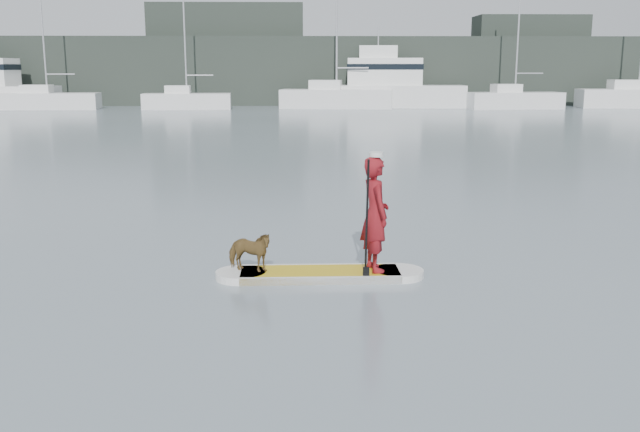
{
  "coord_description": "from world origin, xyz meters",
  "views": [
    {
      "loc": [
        -2.96,
        -13.52,
        3.25
      ],
      "look_at": [
        -2.72,
        -2.68,
        1.0
      ],
      "focal_mm": 40.0,
      "sensor_mm": 36.0,
      "label": 1
    }
  ],
  "objects_px": {
    "motor_yacht_a": "(392,85)",
    "sailboat_f": "(637,96)",
    "sailboat_b": "(47,99)",
    "paddleboard": "(320,274)",
    "sailboat_e": "(514,99)",
    "paddler": "(375,214)",
    "dog": "(249,251)",
    "sailboat_d": "(336,96)",
    "sailboat_c": "(186,100)"
  },
  "relations": [
    {
      "from": "sailboat_b",
      "to": "paddleboard",
      "type": "bearing_deg",
      "value": -70.02
    },
    {
      "from": "sailboat_c",
      "to": "dog",
      "type": "bearing_deg",
      "value": -83.96
    },
    {
      "from": "sailboat_b",
      "to": "sailboat_e",
      "type": "bearing_deg",
      "value": -3.81
    },
    {
      "from": "sailboat_b",
      "to": "sailboat_f",
      "type": "xyz_separation_m",
      "value": [
        48.63,
        1.25,
        0.15
      ]
    },
    {
      "from": "sailboat_c",
      "to": "motor_yacht_a",
      "type": "distance_m",
      "value": 17.19
    },
    {
      "from": "sailboat_e",
      "to": "sailboat_f",
      "type": "xyz_separation_m",
      "value": [
        10.75,
        1.31,
        0.19
      ]
    },
    {
      "from": "paddler",
      "to": "dog",
      "type": "bearing_deg",
      "value": 77.01
    },
    {
      "from": "sailboat_b",
      "to": "sailboat_c",
      "type": "xyz_separation_m",
      "value": [
        11.17,
        0.1,
        -0.08
      ]
    },
    {
      "from": "sailboat_d",
      "to": "sailboat_e",
      "type": "height_order",
      "value": "sailboat_d"
    },
    {
      "from": "dog",
      "to": "sailboat_f",
      "type": "xyz_separation_m",
      "value": [
        28.8,
        48.97,
        0.54
      ]
    },
    {
      "from": "sailboat_c",
      "to": "motor_yacht_a",
      "type": "height_order",
      "value": "sailboat_c"
    },
    {
      "from": "dog",
      "to": "sailboat_d",
      "type": "relative_size",
      "value": 0.06
    },
    {
      "from": "motor_yacht_a",
      "to": "sailboat_f",
      "type": "bearing_deg",
      "value": 0.47
    },
    {
      "from": "sailboat_c",
      "to": "sailboat_f",
      "type": "relative_size",
      "value": 0.69
    },
    {
      "from": "motor_yacht_a",
      "to": "sailboat_d",
      "type": "bearing_deg",
      "value": -160.46
    },
    {
      "from": "sailboat_b",
      "to": "motor_yacht_a",
      "type": "relative_size",
      "value": 1.04
    },
    {
      "from": "sailboat_b",
      "to": "sailboat_e",
      "type": "xyz_separation_m",
      "value": [
        37.87,
        -0.06,
        -0.04
      ]
    },
    {
      "from": "sailboat_d",
      "to": "sailboat_f",
      "type": "xyz_separation_m",
      "value": [
        25.29,
        0.04,
        0.01
      ]
    },
    {
      "from": "paddleboard",
      "to": "sailboat_c",
      "type": "distance_m",
      "value": 48.79
    },
    {
      "from": "dog",
      "to": "sailboat_b",
      "type": "xyz_separation_m",
      "value": [
        -19.83,
        47.72,
        0.38
      ]
    },
    {
      "from": "sailboat_f",
      "to": "motor_yacht_a",
      "type": "relative_size",
      "value": 1.27
    },
    {
      "from": "sailboat_c",
      "to": "sailboat_f",
      "type": "height_order",
      "value": "sailboat_f"
    },
    {
      "from": "sailboat_c",
      "to": "sailboat_f",
      "type": "bearing_deg",
      "value": -2.47
    },
    {
      "from": "sailboat_e",
      "to": "sailboat_f",
      "type": "relative_size",
      "value": 0.76
    },
    {
      "from": "paddleboard",
      "to": "sailboat_d",
      "type": "distance_m",
      "value": 48.98
    },
    {
      "from": "paddler",
      "to": "sailboat_f",
      "type": "bearing_deg",
      "value": -42.71
    },
    {
      "from": "paddleboard",
      "to": "sailboat_b",
      "type": "bearing_deg",
      "value": 112.71
    },
    {
      "from": "sailboat_b",
      "to": "sailboat_d",
      "type": "distance_m",
      "value": 23.37
    },
    {
      "from": "sailboat_e",
      "to": "sailboat_d",
      "type": "bearing_deg",
      "value": 169.54
    },
    {
      "from": "sailboat_c",
      "to": "sailboat_e",
      "type": "height_order",
      "value": "sailboat_e"
    },
    {
      "from": "paddleboard",
      "to": "paddler",
      "type": "distance_m",
      "value": 1.29
    },
    {
      "from": "sailboat_b",
      "to": "sailboat_c",
      "type": "bearing_deg",
      "value": -3.21
    },
    {
      "from": "sailboat_b",
      "to": "sailboat_c",
      "type": "relative_size",
      "value": 1.18
    },
    {
      "from": "sailboat_d",
      "to": "sailboat_f",
      "type": "height_order",
      "value": "sailboat_f"
    },
    {
      "from": "paddler",
      "to": "sailboat_f",
      "type": "height_order",
      "value": "sailboat_f"
    },
    {
      "from": "dog",
      "to": "paddler",
      "type": "bearing_deg",
      "value": -69.93
    },
    {
      "from": "paddleboard",
      "to": "sailboat_b",
      "type": "height_order",
      "value": "sailboat_b"
    },
    {
      "from": "dog",
      "to": "sailboat_c",
      "type": "relative_size",
      "value": 0.08
    },
    {
      "from": "sailboat_e",
      "to": "dog",
      "type": "bearing_deg",
      "value": -116.18
    },
    {
      "from": "paddleboard",
      "to": "paddler",
      "type": "height_order",
      "value": "paddler"
    },
    {
      "from": "dog",
      "to": "motor_yacht_a",
      "type": "xyz_separation_m",
      "value": [
        8.31,
        50.27,
        1.45
      ]
    },
    {
      "from": "dog",
      "to": "sailboat_b",
      "type": "distance_m",
      "value": 51.68
    },
    {
      "from": "sailboat_f",
      "to": "sailboat_c",
      "type": "bearing_deg",
      "value": -173.59
    },
    {
      "from": "dog",
      "to": "sailboat_f",
      "type": "distance_m",
      "value": 56.81
    },
    {
      "from": "paddler",
      "to": "sailboat_b",
      "type": "height_order",
      "value": "sailboat_b"
    },
    {
      "from": "paddleboard",
      "to": "sailboat_d",
      "type": "xyz_separation_m",
      "value": [
        2.4,
        48.92,
        0.91
      ]
    },
    {
      "from": "dog",
      "to": "sailboat_b",
      "type": "height_order",
      "value": "sailboat_b"
    },
    {
      "from": "sailboat_c",
      "to": "sailboat_e",
      "type": "bearing_deg",
      "value": -4.56
    },
    {
      "from": "paddler",
      "to": "sailboat_e",
      "type": "xyz_separation_m",
      "value": [
        16.07,
        47.63,
        -0.23
      ]
    },
    {
      "from": "paddleboard",
      "to": "motor_yacht_a",
      "type": "relative_size",
      "value": 0.29
    }
  ]
}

